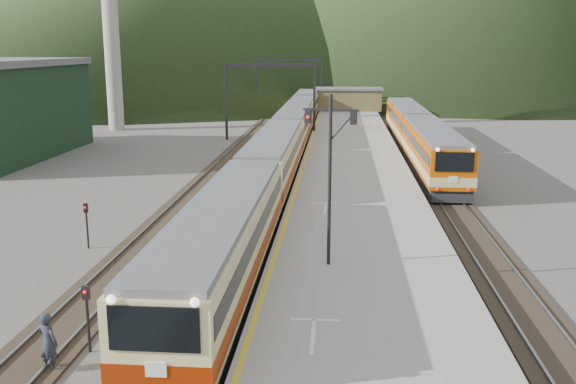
# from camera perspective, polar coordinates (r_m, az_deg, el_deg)

# --- Properties ---
(track_main) EXTENTS (2.60, 200.00, 0.23)m
(track_main) POSITION_cam_1_polar(r_m,az_deg,el_deg) (53.26, -0.29, 2.42)
(track_main) COLOR black
(track_main) RESTS_ON ground
(track_far) EXTENTS (2.60, 200.00, 0.23)m
(track_far) POSITION_cam_1_polar(r_m,az_deg,el_deg) (53.92, -5.59, 2.48)
(track_far) COLOR black
(track_far) RESTS_ON ground
(track_second) EXTENTS (2.60, 200.00, 0.23)m
(track_second) POSITION_cam_1_polar(r_m,az_deg,el_deg) (53.53, 12.08, 2.18)
(track_second) COLOR black
(track_second) RESTS_ON ground
(platform) EXTENTS (8.00, 100.00, 1.00)m
(platform) POSITION_cam_1_polar(r_m,az_deg,el_deg) (51.04, 5.80, 2.38)
(platform) COLOR gray
(platform) RESTS_ON ground
(gantry_near) EXTENTS (9.55, 0.25, 8.00)m
(gantry_near) POSITION_cam_1_polar(r_m,az_deg,el_deg) (67.72, -1.62, 9.34)
(gantry_near) COLOR black
(gantry_near) RESTS_ON ground
(gantry_far) EXTENTS (9.55, 0.25, 8.00)m
(gantry_far) POSITION_cam_1_polar(r_m,az_deg,el_deg) (92.58, 0.09, 10.27)
(gantry_far) COLOR black
(gantry_far) RESTS_ON ground
(station_shed) EXTENTS (9.40, 4.40, 3.10)m
(station_shed) POSITION_cam_1_polar(r_m,az_deg,el_deg) (90.48, 5.38, 8.25)
(station_shed) COLOR brown
(station_shed) RESTS_ON platform
(hill_d) EXTENTS (200.00, 200.00, 55.00)m
(hill_d) POSITION_cam_1_polar(r_m,az_deg,el_deg) (281.82, -22.44, 15.50)
(hill_d) COLOR #263F1C
(hill_d) RESTS_ON ground
(main_train) EXTENTS (2.85, 78.03, 3.47)m
(main_train) POSITION_cam_1_polar(r_m,az_deg,el_deg) (54.20, -0.17, 4.63)
(main_train) COLOR #CFC17C
(main_train) RESTS_ON track_main
(second_train) EXTENTS (2.84, 38.75, 3.47)m
(second_train) POSITION_cam_1_polar(r_m,az_deg,el_deg) (59.37, 11.41, 5.09)
(second_train) COLOR #C14C03
(second_train) RESTS_ON track_second
(signal_mast) EXTENTS (2.17, 0.56, 6.89)m
(signal_mast) POSITION_cam_1_polar(r_m,az_deg,el_deg) (25.33, 3.75, 2.62)
(signal_mast) COLOR black
(signal_mast) RESTS_ON platform
(short_signal_a) EXTENTS (0.23, 0.17, 2.27)m
(short_signal_a) POSITION_cam_1_polar(r_m,az_deg,el_deg) (21.78, -17.42, -9.95)
(short_signal_a) COLOR black
(short_signal_a) RESTS_ON ground
(short_signal_b) EXTENTS (0.26, 0.21, 2.27)m
(short_signal_b) POSITION_cam_1_polar(r_m,az_deg,el_deg) (45.17, -3.88, 2.30)
(short_signal_b) COLOR black
(short_signal_b) RESTS_ON ground
(short_signal_c) EXTENTS (0.26, 0.22, 2.27)m
(short_signal_c) POSITION_cam_1_polar(r_m,az_deg,el_deg) (32.67, -17.47, -2.36)
(short_signal_c) COLOR black
(short_signal_c) RESTS_ON ground
(worker) EXTENTS (0.81, 0.68, 1.88)m
(worker) POSITION_cam_1_polar(r_m,az_deg,el_deg) (21.19, -20.54, -12.40)
(worker) COLOR #222632
(worker) RESTS_ON ground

